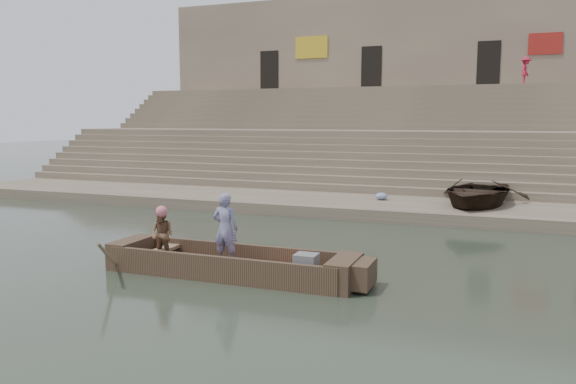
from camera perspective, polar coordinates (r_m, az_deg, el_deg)
The scene contains 14 objects.
ground at distance 14.01m, azimuth -5.86°, elevation -6.62°, with size 120.00×120.00×0.00m, color #273125.
lower_landing at distance 21.28m, azimuth 3.87°, elevation -1.23°, with size 32.00×4.00×0.40m, color #81745C.
mid_landing at distance 28.37m, azimuth 8.35°, elevation 3.30°, with size 32.00×3.00×2.80m, color #81745C.
upper_landing at distance 35.18m, azimuth 10.90°, elevation 5.98°, with size 32.00×3.00×5.20m, color #81745C.
ghat_steps at distance 30.00m, azimuth 9.07°, elevation 4.27°, with size 32.00×11.00×5.20m.
building_wall at distance 39.17m, azimuth 12.05°, elevation 10.47°, with size 32.00×5.07×11.20m.
main_rowboat at distance 12.53m, azimuth -5.78°, elevation -7.80°, with size 5.00×1.30×0.22m, color brown.
rowboat_trim at distance 12.38m, azimuth -4.94°, elevation -7.03°, with size 6.04×2.63×1.84m.
standing_man at distance 12.48m, azimuth -6.28°, elevation -3.66°, with size 0.57×0.37×1.57m, color navy.
rowing_man at distance 13.06m, azimuth -12.50°, elevation -4.19°, with size 0.57×0.44×1.17m, color #21653A.
television at distance 11.80m, azimuth 1.79°, elevation -7.17°, with size 0.46×0.42×0.40m.
beached_rowboat at distance 20.76m, azimuth 18.39°, elevation -0.01°, with size 3.09×4.33×0.90m, color #2D2116.
pedestrian at distance 34.42m, azimuth 22.72°, elevation 11.13°, with size 0.99×0.57×1.54m, color #BA1F3B.
cloth_bundles at distance 20.44m, azimuth 22.04°, elevation -1.18°, with size 8.01×2.12×0.26m.
Camera 1 is at (6.16, -12.12, 3.38)m, focal length 35.48 mm.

